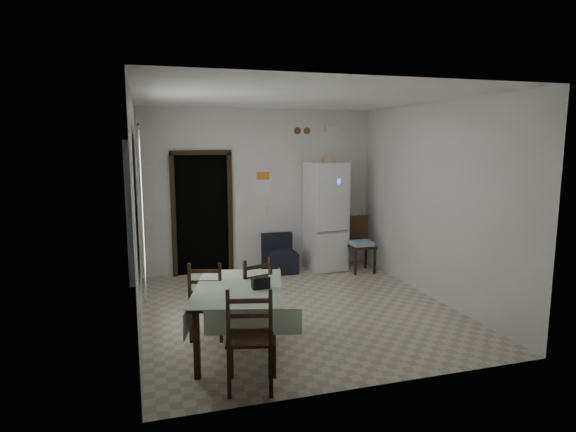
% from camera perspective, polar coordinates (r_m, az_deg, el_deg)
% --- Properties ---
extents(ground, '(4.50, 4.50, 0.00)m').
position_cam_1_polar(ground, '(6.88, 1.22, -10.97)').
color(ground, '#B7AF95').
rests_on(ground, ground).
extents(ceiling, '(4.20, 4.50, 0.02)m').
position_cam_1_polar(ceiling, '(6.50, 1.31, 13.86)').
color(ceiling, white).
rests_on(ceiling, ground).
extents(wall_back, '(4.20, 0.02, 2.90)m').
position_cam_1_polar(wall_back, '(8.68, -3.33, 3.01)').
color(wall_back, silver).
rests_on(wall_back, ground).
extents(wall_front, '(4.20, 0.02, 2.90)m').
position_cam_1_polar(wall_front, '(4.48, 10.19, -2.67)').
color(wall_front, silver).
rests_on(wall_front, ground).
extents(wall_left, '(0.02, 4.50, 2.90)m').
position_cam_1_polar(wall_left, '(6.22, -17.47, 0.28)').
color(wall_left, silver).
rests_on(wall_left, ground).
extents(wall_right, '(0.02, 4.50, 2.90)m').
position_cam_1_polar(wall_right, '(7.45, 16.83, 1.67)').
color(wall_right, silver).
rests_on(wall_right, ground).
extents(doorway, '(1.06, 0.52, 2.22)m').
position_cam_1_polar(doorway, '(8.75, -10.32, 0.36)').
color(doorway, black).
rests_on(doorway, ground).
extents(window_recess, '(0.10, 1.20, 1.60)m').
position_cam_1_polar(window_recess, '(6.01, -18.01, 0.93)').
color(window_recess, silver).
rests_on(window_recess, ground).
extents(curtain, '(0.02, 1.45, 1.85)m').
position_cam_1_polar(curtain, '(6.01, -16.97, 0.98)').
color(curtain, white).
rests_on(curtain, ground).
extents(curtain_rod, '(0.02, 1.60, 0.02)m').
position_cam_1_polar(curtain_rod, '(5.96, -17.29, 10.07)').
color(curtain_rod, black).
rests_on(curtain_rod, ground).
extents(calendar, '(0.28, 0.02, 0.40)m').
position_cam_1_polar(calendar, '(8.67, -3.00, 4.13)').
color(calendar, white).
rests_on(calendar, ground).
extents(calendar_image, '(0.24, 0.01, 0.14)m').
position_cam_1_polar(calendar_image, '(8.66, -2.99, 4.79)').
color(calendar_image, orange).
rests_on(calendar_image, ground).
extents(light_switch, '(0.08, 0.02, 0.12)m').
position_cam_1_polar(light_switch, '(8.75, -2.33, 0.75)').
color(light_switch, beige).
rests_on(light_switch, ground).
extents(vent_left, '(0.12, 0.03, 0.12)m').
position_cam_1_polar(vent_left, '(8.82, 1.13, 10.08)').
color(vent_left, brown).
rests_on(vent_left, ground).
extents(vent_right, '(0.12, 0.03, 0.12)m').
position_cam_1_polar(vent_right, '(8.87, 2.25, 10.06)').
color(vent_right, brown).
rests_on(vent_right, ground).
extents(emergency_light, '(0.25, 0.07, 0.09)m').
position_cam_1_polar(emergency_light, '(9.01, 5.18, 10.21)').
color(emergency_light, white).
rests_on(emergency_light, ground).
extents(fridge, '(0.71, 0.71, 1.96)m').
position_cam_1_polar(fridge, '(8.78, 4.50, -0.03)').
color(fridge, white).
rests_on(fridge, ground).
extents(tan_cone, '(0.27, 0.27, 0.19)m').
position_cam_1_polar(tan_cone, '(8.72, 4.60, 7.02)').
color(tan_cone, tan).
rests_on(tan_cone, fridge).
extents(navy_seat, '(0.57, 0.55, 0.68)m').
position_cam_1_polar(navy_seat, '(8.63, -0.97, -4.48)').
color(navy_seat, black).
rests_on(navy_seat, ground).
extents(corner_chair, '(0.44, 0.44, 1.00)m').
position_cam_1_polar(corner_chair, '(8.73, 8.66, -3.38)').
color(corner_chair, black).
rests_on(corner_chair, ground).
extents(dining_table, '(1.28, 1.63, 0.75)m').
position_cam_1_polar(dining_table, '(5.50, -5.81, -12.07)').
color(dining_table, '#9DB399').
rests_on(dining_table, ground).
extents(black_bag, '(0.19, 0.12, 0.12)m').
position_cam_1_polar(black_bag, '(5.29, -3.26, -7.89)').
color(black_bag, black).
rests_on(black_bag, dining_table).
extents(dining_chair_far_left, '(0.50, 0.50, 0.96)m').
position_cam_1_polar(dining_chair_far_left, '(5.90, -9.53, -9.60)').
color(dining_chair_far_left, black).
rests_on(dining_chair_far_left, ground).
extents(dining_chair_far_right, '(0.53, 0.53, 0.97)m').
position_cam_1_polar(dining_chair_far_right, '(5.96, -4.51, -9.23)').
color(dining_chair_far_right, black).
rests_on(dining_chair_far_right, ground).
extents(dining_chair_near_head, '(0.53, 0.53, 1.03)m').
position_cam_1_polar(dining_chair_near_head, '(4.68, -4.51, -14.02)').
color(dining_chair_near_head, black).
rests_on(dining_chair_near_head, ground).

